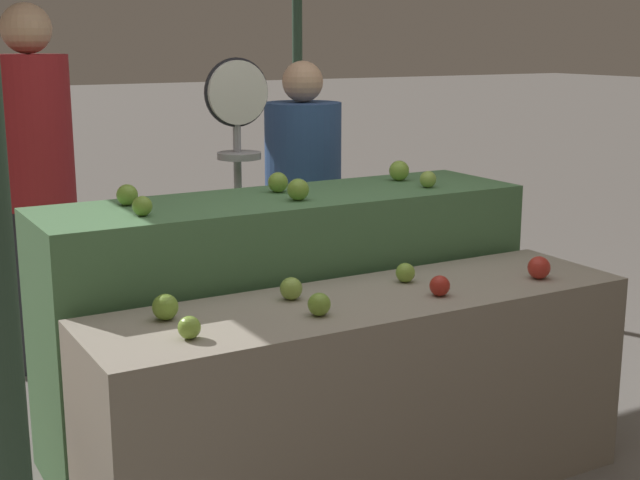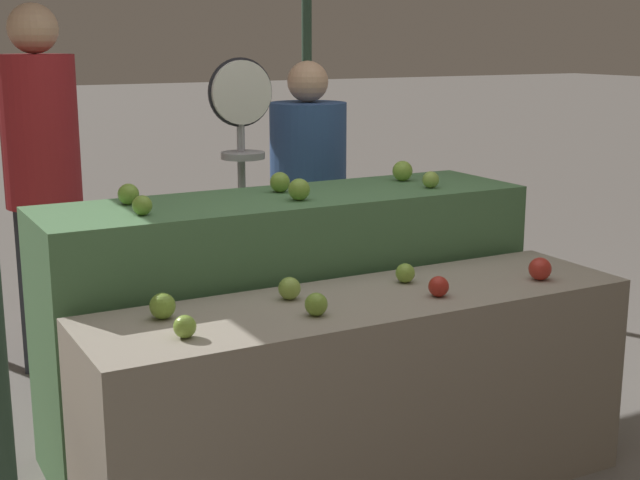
{
  "view_description": "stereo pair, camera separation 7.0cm",
  "coord_description": "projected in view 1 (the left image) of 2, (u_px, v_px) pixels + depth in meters",
  "views": [
    {
      "loc": [
        -1.62,
        -2.53,
        1.65
      ],
      "look_at": [
        -0.02,
        0.3,
        0.91
      ],
      "focal_mm": 50.0,
      "sensor_mm": 36.0,
      "label": 1
    },
    {
      "loc": [
        -1.56,
        -2.56,
        1.65
      ],
      "look_at": [
        -0.02,
        0.3,
        0.91
      ],
      "focal_mm": 50.0,
      "sensor_mm": 36.0,
      "label": 2
    }
  ],
  "objects": [
    {
      "name": "person_vendor_at_scale",
      "position": [
        303.0,
        195.0,
        4.5
      ],
      "size": [
        0.47,
        0.47,
        1.54
      ],
      "rotation": [
        0.0,
        0.0,
        3.4
      ],
      "color": "#2D2D38",
      "rests_on": "ground_plane"
    },
    {
      "name": "apple_front_5",
      "position": [
        291.0,
        289.0,
        3.09
      ],
      "size": [
        0.08,
        0.08,
        0.08
      ],
      "primitive_type": "sphere",
      "color": "#8EB247",
      "rests_on": "display_counter_front"
    },
    {
      "name": "apple_back_5",
      "position": [
        399.0,
        171.0,
        3.95
      ],
      "size": [
        0.09,
        0.09,
        0.09
      ],
      "primitive_type": "sphere",
      "color": "#84AD3D",
      "rests_on": "display_counter_back"
    },
    {
      "name": "apple_back_0",
      "position": [
        142.0,
        206.0,
        3.16
      ],
      "size": [
        0.07,
        0.07,
        0.07
      ],
      "primitive_type": "sphere",
      "color": "#7AA338",
      "rests_on": "display_counter_back"
    },
    {
      "name": "apple_front_3",
      "position": [
        539.0,
        268.0,
        3.36
      ],
      "size": [
        0.09,
        0.09,
        0.09
      ],
      "primitive_type": "sphere",
      "color": "#B72D23",
      "rests_on": "display_counter_front"
    },
    {
      "name": "apple_front_2",
      "position": [
        440.0,
        286.0,
        3.14
      ],
      "size": [
        0.07,
        0.07,
        0.07
      ],
      "primitive_type": "sphere",
      "color": "#AD281E",
      "rests_on": "display_counter_front"
    },
    {
      "name": "apple_front_0",
      "position": [
        189.0,
        327.0,
        2.69
      ],
      "size": [
        0.07,
        0.07,
        0.07
      ],
      "primitive_type": "sphere",
      "color": "#84AD3D",
      "rests_on": "display_counter_front"
    },
    {
      "name": "display_counter_back",
      "position": [
        288.0,
        319.0,
        3.68
      ],
      "size": [
        2.01,
        0.55,
        1.03
      ],
      "primitive_type": "cube",
      "color": "#4C7A4C",
      "rests_on": "ground_plane"
    },
    {
      "name": "produce_scale",
      "position": [
        238.0,
        151.0,
        4.04
      ],
      "size": [
        0.31,
        0.2,
        1.57
      ],
      "color": "#99999E",
      "rests_on": "ground_plane"
    },
    {
      "name": "apple_front_4",
      "position": [
        165.0,
        307.0,
        2.87
      ],
      "size": [
        0.09,
        0.09,
        0.09
      ],
      "primitive_type": "sphere",
      "color": "#7AA338",
      "rests_on": "display_counter_front"
    },
    {
      "name": "person_customer_left",
      "position": [
        36.0,
        165.0,
        4.31
      ],
      "size": [
        0.48,
        0.48,
        1.82
      ],
      "rotation": [
        0.0,
        0.0,
        2.75
      ],
      "color": "#2D2D38",
      "rests_on": "ground_plane"
    },
    {
      "name": "display_counter_front",
      "position": [
        365.0,
        399.0,
        3.21
      ],
      "size": [
        2.01,
        0.55,
        0.76
      ],
      "primitive_type": "cube",
      "color": "gray",
      "rests_on": "ground_plane"
    },
    {
      "name": "apple_back_2",
      "position": [
        428.0,
        179.0,
        3.76
      ],
      "size": [
        0.07,
        0.07,
        0.07
      ],
      "primitive_type": "sphere",
      "color": "#8EB247",
      "rests_on": "display_counter_back"
    },
    {
      "name": "apple_back_4",
      "position": [
        278.0,
        182.0,
        3.65
      ],
      "size": [
        0.08,
        0.08,
        0.08
      ],
      "primitive_type": "sphere",
      "color": "#7AA338",
      "rests_on": "display_counter_back"
    },
    {
      "name": "apple_front_1",
      "position": [
        319.0,
        304.0,
        2.91
      ],
      "size": [
        0.08,
        0.08,
        0.08
      ],
      "primitive_type": "sphere",
      "color": "#7AA338",
      "rests_on": "display_counter_front"
    },
    {
      "name": "apple_back_1",
      "position": [
        298.0,
        190.0,
        3.46
      ],
      "size": [
        0.09,
        0.09,
        0.09
      ],
      "primitive_type": "sphere",
      "color": "#7AA338",
      "rests_on": "display_counter_back"
    },
    {
      "name": "apple_front_6",
      "position": [
        405.0,
        273.0,
        3.31
      ],
      "size": [
        0.07,
        0.07,
        0.07
      ],
      "primitive_type": "sphere",
      "color": "#84AD3D",
      "rests_on": "display_counter_front"
    },
    {
      "name": "apple_back_3",
      "position": [
        127.0,
        195.0,
        3.36
      ],
      "size": [
        0.08,
        0.08,
        0.08
      ],
      "primitive_type": "sphere",
      "color": "#7AA338",
      "rests_on": "display_counter_back"
    }
  ]
}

